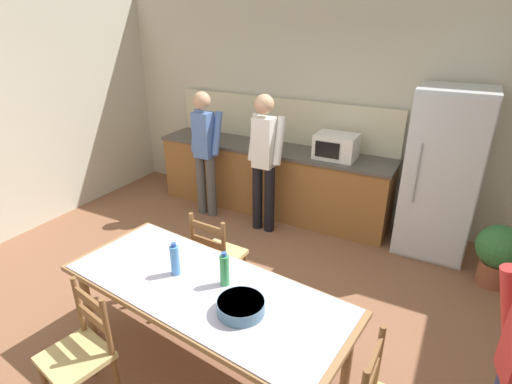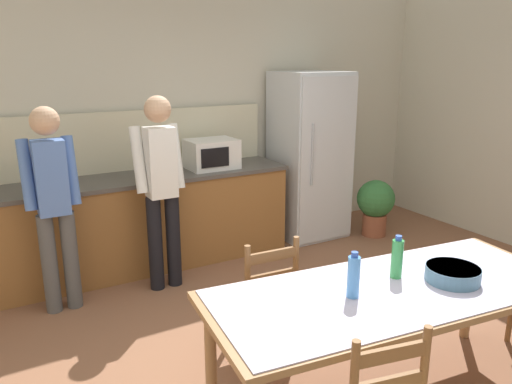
{
  "view_description": "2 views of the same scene",
  "coord_description": "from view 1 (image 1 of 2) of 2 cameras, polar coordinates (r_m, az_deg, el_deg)",
  "views": [
    {
      "loc": [
        1.56,
        -2.41,
        2.57
      ],
      "look_at": [
        0.11,
        0.29,
        1.2
      ],
      "focal_mm": 28.0,
      "sensor_mm": 36.0,
      "label": 1
    },
    {
      "loc": [
        -1.92,
        -2.41,
        2.07
      ],
      "look_at": [
        -0.4,
        0.24,
        1.23
      ],
      "focal_mm": 35.0,
      "sensor_mm": 36.0,
      "label": 2
    }
  ],
  "objects": [
    {
      "name": "potted_plant",
      "position": [
        4.74,
        31.3,
        -7.3
      ],
      "size": [
        0.44,
        0.44,
        0.67
      ],
      "color": "brown",
      "rests_on": "ground"
    },
    {
      "name": "chair_side_far_left",
      "position": [
        3.92,
        -5.54,
        -9.02
      ],
      "size": [
        0.44,
        0.42,
        0.91
      ],
      "rotation": [
        0.0,
        0.0,
        3.08
      ],
      "color": "brown",
      "rests_on": "ground"
    },
    {
      "name": "person_at_sink",
      "position": [
        5.34,
        -7.34,
        6.19
      ],
      "size": [
        0.43,
        0.29,
        1.7
      ],
      "rotation": [
        0.0,
        0.0,
        1.57
      ],
      "color": "#4C4C4C",
      "rests_on": "ground"
    },
    {
      "name": "refrigerator",
      "position": [
        4.88,
        25.03,
        2.27
      ],
      "size": [
        0.76,
        0.73,
        1.9
      ],
      "color": "silver",
      "rests_on": "ground"
    },
    {
      "name": "serving_bowl",
      "position": [
        2.75,
        -2.18,
        -15.94
      ],
      "size": [
        0.32,
        0.32,
        0.09
      ],
      "color": "slate",
      "rests_on": "dining_table"
    },
    {
      "name": "counter_splashback",
      "position": [
        5.6,
        3.73,
        10.19
      ],
      "size": [
        3.25,
        0.03,
        0.6
      ],
      "primitive_type": "cube",
      "color": "beige",
      "rests_on": "kitchen_counter"
    },
    {
      "name": "chair_side_near_left",
      "position": [
        3.2,
        -23.82,
        -20.28
      ],
      "size": [
        0.49,
        0.47,
        0.91
      ],
      "rotation": [
        0.0,
        0.0,
        -0.2
      ],
      "color": "brown",
      "rests_on": "ground"
    },
    {
      "name": "bottle_near_centre",
      "position": [
        3.11,
        -11.5,
        -9.45
      ],
      "size": [
        0.07,
        0.07,
        0.27
      ],
      "color": "#4C8ED6",
      "rests_on": "dining_table"
    },
    {
      "name": "kitchen_counter",
      "position": [
        5.57,
        2.16,
        1.86
      ],
      "size": [
        3.29,
        0.66,
        0.94
      ],
      "color": "brown",
      "rests_on": "ground"
    },
    {
      "name": "bottle_off_centre",
      "position": [
        2.95,
        -4.52,
        -11.0
      ],
      "size": [
        0.07,
        0.07,
        0.27
      ],
      "color": "green",
      "rests_on": "dining_table"
    },
    {
      "name": "dining_table",
      "position": [
        3.06,
        -7.41,
        -14.29
      ],
      "size": [
        2.31,
        1.13,
        0.76
      ],
      "rotation": [
        0.0,
        0.0,
        -0.11
      ],
      "color": "olive",
      "rests_on": "ground"
    },
    {
      "name": "ground_plane",
      "position": [
        3.86,
        -3.63,
        -17.86
      ],
      "size": [
        8.32,
        8.32,
        0.0
      ],
      "primitive_type": "plane",
      "color": "brown"
    },
    {
      "name": "microwave",
      "position": [
        5.04,
        11.38,
        6.42
      ],
      "size": [
        0.5,
        0.39,
        0.3
      ],
      "color": "white",
      "rests_on": "kitchen_counter"
    },
    {
      "name": "wall_back",
      "position": [
        5.43,
        11.15,
        11.64
      ],
      "size": [
        6.52,
        0.12,
        2.9
      ],
      "primitive_type": "cube",
      "color": "beige",
      "rests_on": "ground"
    },
    {
      "name": "person_at_counter",
      "position": [
        4.87,
        1.17,
        4.96
      ],
      "size": [
        0.44,
        0.3,
        1.75
      ],
      "rotation": [
        0.0,
        0.0,
        1.57
      ],
      "color": "black",
      "rests_on": "ground"
    }
  ]
}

